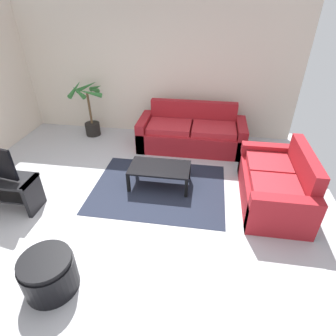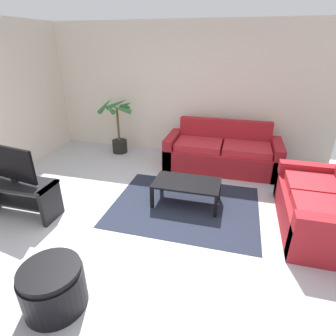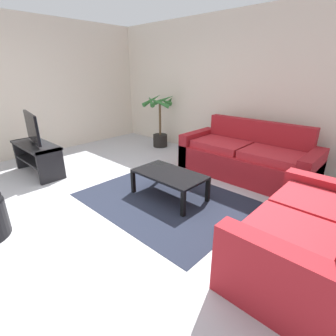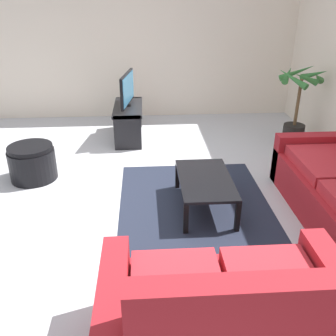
% 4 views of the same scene
% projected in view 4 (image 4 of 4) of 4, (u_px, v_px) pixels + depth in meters
% --- Properties ---
extents(ground_plane, '(6.60, 6.60, 0.00)m').
position_uv_depth(ground_plane, '(131.00, 190.00, 4.60)').
color(ground_plane, '#B2B2B7').
extents(wall_left, '(0.06, 6.00, 2.70)m').
position_uv_depth(wall_left, '(132.00, 43.00, 6.71)').
color(wall_left, beige).
rests_on(wall_left, ground).
extents(couch_loveseat, '(0.90, 1.63, 0.90)m').
position_uv_depth(couch_loveseat, '(226.00, 316.00, 2.46)').
color(couch_loveseat, maroon).
rests_on(couch_loveseat, ground).
extents(tv_stand, '(1.10, 0.45, 0.53)m').
position_uv_depth(tv_stand, '(128.00, 117.00, 6.07)').
color(tv_stand, black).
rests_on(tv_stand, ground).
extents(tv, '(0.85, 0.18, 0.52)m').
position_uv_depth(tv, '(127.00, 89.00, 5.87)').
color(tv, black).
rests_on(tv, tv_stand).
extents(coffee_table, '(1.00, 0.57, 0.37)m').
position_uv_depth(coffee_table, '(205.00, 182.00, 4.10)').
color(coffee_table, black).
rests_on(coffee_table, ground).
extents(area_rug, '(2.20, 1.70, 0.01)m').
position_uv_depth(area_rug, '(195.00, 207.00, 4.24)').
color(area_rug, '#1E2333').
rests_on(area_rug, ground).
extents(potted_palm, '(0.74, 0.77, 1.20)m').
position_uv_depth(potted_palm, '(298.00, 107.00, 5.80)').
color(potted_palm, black).
rests_on(potted_palm, ground).
extents(ottoman, '(0.58, 0.58, 0.45)m').
position_uv_depth(ottoman, '(32.00, 163.00, 4.79)').
color(ottoman, black).
rests_on(ottoman, ground).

